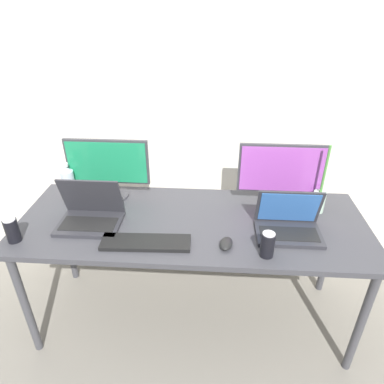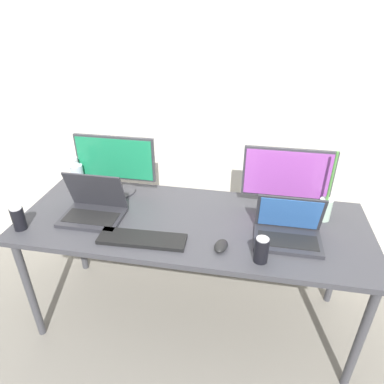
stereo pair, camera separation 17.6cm
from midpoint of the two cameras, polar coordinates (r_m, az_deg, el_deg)
The scene contains 13 objects.
ground_plane at distance 2.36m, azimuth -2.27°, elevation -19.86°, with size 16.00×16.00×0.00m, color gray.
wall_back at distance 2.17m, azimuth -1.31°, elevation 16.56°, with size 7.00×0.08×2.60m, color silver.
work_desk at distance 1.89m, azimuth -2.68°, elevation -6.38°, with size 1.88×0.71×0.74m.
monitor_left at distance 2.07m, azimuth -16.23°, elevation 3.96°, with size 0.48×0.21×0.36m.
monitor_center at distance 1.97m, azimuth 12.17°, elevation 3.07°, with size 0.48×0.19×0.36m.
laptop_silver at distance 1.92m, azimuth -19.12°, elevation -3.44°, with size 0.33×0.24×0.25m.
laptop_secondary at distance 1.79m, azimuth 13.08°, elevation -5.22°, with size 0.33×0.22×0.23m.
keyboard_main at distance 1.72m, azimuth -10.66°, elevation -8.37°, with size 0.44×0.12×0.02m, color black.
mouse_by_keyboard at distance 1.67m, azimuth 2.71°, elevation -8.70°, with size 0.06×0.10×0.03m, color black.
water_bottle at distance 2.15m, azimuth -22.11°, elevation 1.24°, with size 0.07×0.07×0.24m.
soda_can_near_keyboard at distance 1.61m, azimuth 9.42°, elevation -8.75°, with size 0.07×0.07×0.13m.
soda_can_by_laptop at distance 1.94m, azimuth -30.16°, elevation -5.62°, with size 0.07×0.07×0.13m.
bamboo_vase at distance 2.00m, azimuth 18.09°, elevation -1.20°, with size 0.07×0.07×0.40m.
Camera 1 is at (0.10, -1.53, 1.80)m, focal length 32.00 mm.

